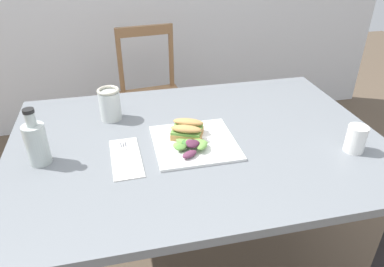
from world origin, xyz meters
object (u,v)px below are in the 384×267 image
(sandwich_half_front, at_px, (187,133))
(cup_extra_side, at_px, (356,139))
(mason_jar_iced_tea, at_px, (110,106))
(plate_lunch, at_px, (194,143))
(chair_wooden_far, at_px, (153,97))
(dining_table, at_px, (197,164))
(bottle_cold_brew, at_px, (37,145))
(sandwich_half_back, at_px, (188,126))
(fork_on_napkin, at_px, (125,154))

(sandwich_half_front, height_order, cup_extra_side, cup_extra_side)
(mason_jar_iced_tea, bearing_deg, cup_extra_side, -27.69)
(plate_lunch, bearing_deg, mason_jar_iced_tea, 137.34)
(mason_jar_iced_tea, bearing_deg, chair_wooden_far, 72.42)
(chair_wooden_far, xyz_separation_m, mason_jar_iced_tea, (-0.26, -0.81, 0.35))
(plate_lunch, bearing_deg, dining_table, 60.68)
(dining_table, height_order, sandwich_half_front, sandwich_half_front)
(cup_extra_side, bearing_deg, mason_jar_iced_tea, 152.31)
(chair_wooden_far, bearing_deg, sandwich_half_front, -89.88)
(plate_lunch, bearing_deg, bottle_cold_brew, 179.89)
(dining_table, bearing_deg, cup_extra_side, -21.02)
(chair_wooden_far, height_order, plate_lunch, chair_wooden_far)
(bottle_cold_brew, bearing_deg, mason_jar_iced_tea, 47.71)
(chair_wooden_far, xyz_separation_m, sandwich_half_back, (0.02, -1.00, 0.33))
(dining_table, distance_m, plate_lunch, 0.12)
(chair_wooden_far, distance_m, sandwich_half_back, 1.06)
(dining_table, distance_m, fork_on_napkin, 0.29)
(bottle_cold_brew, bearing_deg, chair_wooden_far, 65.28)
(bottle_cold_brew, bearing_deg, sandwich_half_front, 2.25)
(fork_on_napkin, distance_m, bottle_cold_brew, 0.28)
(dining_table, height_order, chair_wooden_far, chair_wooden_far)
(chair_wooden_far, distance_m, mason_jar_iced_tea, 0.92)
(chair_wooden_far, relative_size, fork_on_napkin, 4.68)
(cup_extra_side, bearing_deg, bottle_cold_brew, 171.03)
(dining_table, height_order, sandwich_half_back, sandwich_half_back)
(dining_table, relative_size, bottle_cold_brew, 6.88)
(dining_table, xyz_separation_m, fork_on_napkin, (-0.26, -0.05, 0.12))
(mason_jar_iced_tea, bearing_deg, sandwich_half_back, -34.96)
(plate_lunch, xyz_separation_m, sandwich_half_front, (-0.02, 0.02, 0.03))
(sandwich_half_back, relative_size, mason_jar_iced_tea, 0.92)
(dining_table, distance_m, mason_jar_iced_tea, 0.41)
(plate_lunch, distance_m, sandwich_half_back, 0.08)
(sandwich_half_front, relative_size, mason_jar_iced_tea, 0.92)
(sandwich_half_front, height_order, sandwich_half_back, same)
(fork_on_napkin, relative_size, bottle_cold_brew, 0.95)
(plate_lunch, height_order, cup_extra_side, cup_extra_side)
(sandwich_half_back, bearing_deg, mason_jar_iced_tea, 145.04)
(chair_wooden_far, height_order, fork_on_napkin, chair_wooden_far)
(dining_table, bearing_deg, mason_jar_iced_tea, 142.67)
(chair_wooden_far, height_order, sandwich_half_back, chair_wooden_far)
(chair_wooden_far, distance_m, plate_lunch, 1.11)
(sandwich_half_front, height_order, fork_on_napkin, sandwich_half_front)
(fork_on_napkin, xyz_separation_m, mason_jar_iced_tea, (-0.04, 0.28, 0.05))
(plate_lunch, relative_size, cup_extra_side, 3.03)
(sandwich_half_front, bearing_deg, mason_jar_iced_tea, 137.19)
(chair_wooden_far, xyz_separation_m, plate_lunch, (0.03, -1.07, 0.30))
(sandwich_half_front, relative_size, sandwich_half_back, 1.00)
(sandwich_half_front, xyz_separation_m, cup_extra_side, (0.55, -0.18, 0.01))
(plate_lunch, bearing_deg, sandwich_half_back, 96.30)
(sandwich_half_front, bearing_deg, cup_extra_side, -18.54)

